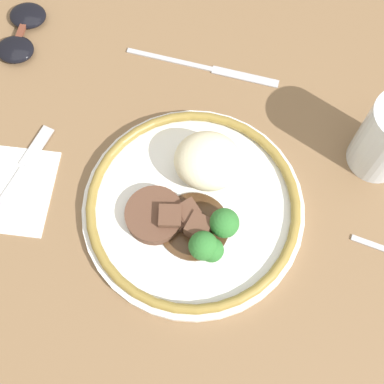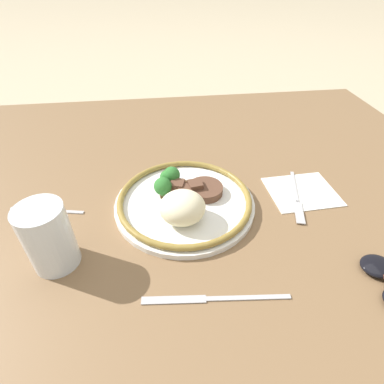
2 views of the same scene
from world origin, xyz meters
TOP-DOWN VIEW (x-y plane):
  - ground_plane at (0.00, 0.00)m, footprint 8.00×8.00m
  - dining_table at (0.00, 0.00)m, footprint 1.23×1.12m
  - plate at (0.05, 0.02)m, footprint 0.27×0.27m
  - fork at (-0.18, 0.03)m, footprint 0.06×0.16m
  - knife at (0.03, 0.22)m, footprint 0.22×0.03m
  - sunglasses at (-0.24, 0.23)m, footprint 0.05×0.11m

SIDE VIEW (x-z plane):
  - ground_plane at x=0.00m, z-range 0.00..0.00m
  - dining_table at x=0.00m, z-range 0.00..0.04m
  - knife at x=0.03m, z-range 0.04..0.04m
  - fork at x=-0.18m, z-range 0.04..0.04m
  - sunglasses at x=-0.24m, z-range 0.04..0.05m
  - plate at x=0.05m, z-range 0.02..0.09m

